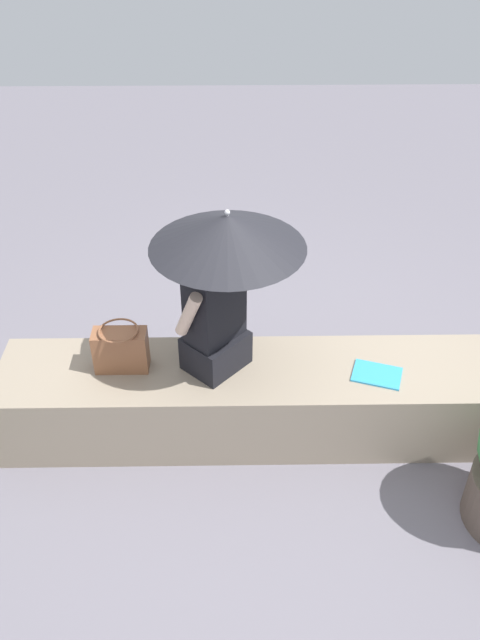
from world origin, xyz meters
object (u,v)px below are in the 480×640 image
Objects in this scene: magazine at (377,374)px; handbag_black at (121,349)px; parasol at (228,231)px; person_seated at (215,313)px.

handbag_black is at bearing 14.71° from magazine.
parasol reaches higher than handbag_black.
parasol reaches higher than person_seated.
parasol is at bearing -175.13° from handbag_black.
handbag_black is at bearing 1.56° from person_seated.
person_seated is 1.03m from magazine.
handbag_black is 1.51m from magazine.
person_seated is 0.51m from parasol.
parasol is 1.25m from magazine.
magazine is (-0.95, 0.11, -0.38)m from person_seated.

